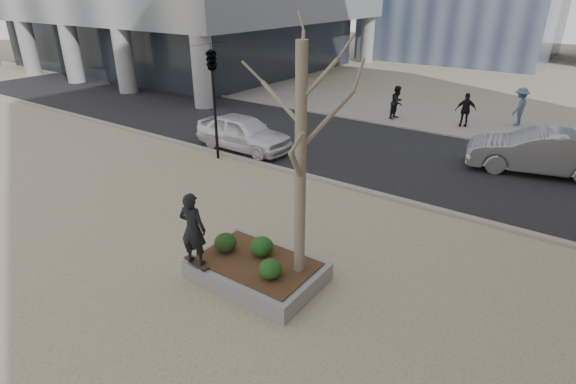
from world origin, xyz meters
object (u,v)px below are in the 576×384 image
Objects in this scene: planter at (257,271)px; skateboard at (196,263)px; police_car at (244,132)px; skateboarder at (193,229)px.

skateboard is (-1.10, -0.88, 0.26)m from planter.
planter is 3.85× the size of skateboard.
police_car reaches higher than skateboard.
skateboard reaches higher than planter.
planter is 9.47m from police_car.
skateboarder is (-0.00, 0.00, 0.92)m from skateboard.
skateboarder is at bearing -146.10° from police_car.
police_car is (-5.22, 7.92, 0.27)m from skateboard.
police_car reaches higher than planter.
skateboard is 0.92m from skateboarder.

